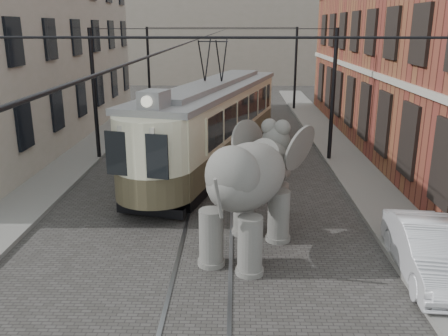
{
  "coord_description": "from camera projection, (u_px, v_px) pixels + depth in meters",
  "views": [
    {
      "loc": [
        0.82,
        -15.5,
        6.08
      ],
      "look_at": [
        0.5,
        -2.25,
        2.1
      ],
      "focal_mm": 38.14,
      "sensor_mm": 36.0,
      "label": 1
    }
  ],
  "objects": [
    {
      "name": "ground",
      "position": [
        211.0,
        207.0,
        16.61
      ],
      "size": [
        120.0,
        120.0,
        0.0
      ],
      "primitive_type": "plane",
      "color": "#403D3B"
    },
    {
      "name": "tram_rails",
      "position": [
        211.0,
        207.0,
        16.61
      ],
      "size": [
        1.54,
        80.0,
        0.02
      ],
      "primitive_type": null,
      "color": "slate",
      "rests_on": "ground"
    },
    {
      "name": "sidewalk_right",
      "position": [
        384.0,
        206.0,
        16.45
      ],
      "size": [
        2.0,
        60.0,
        0.15
      ],
      "primitive_type": "cube",
      "color": "slate",
      "rests_on": "ground"
    },
    {
      "name": "sidewalk_left",
      "position": [
        27.0,
        203.0,
        16.74
      ],
      "size": [
        2.0,
        60.0,
        0.15
      ],
      "primitive_type": "cube",
      "color": "slate",
      "rests_on": "ground"
    },
    {
      "name": "brick_building",
      "position": [
        444.0,
        27.0,
        23.25
      ],
      "size": [
        8.0,
        26.0,
        12.0
      ],
      "primitive_type": "cube",
      "color": "maroon",
      "rests_on": "ground"
    },
    {
      "name": "stucco_building",
      "position": [
        11.0,
        47.0,
        25.0
      ],
      "size": [
        7.0,
        24.0,
        10.0
      ],
      "primitive_type": "cube",
      "color": "#A09684",
      "rests_on": "ground"
    },
    {
      "name": "distant_block",
      "position": [
        229.0,
        17.0,
        52.9
      ],
      "size": [
        28.0,
        10.0,
        14.0
      ],
      "primitive_type": "cube",
      "color": "#A09684",
      "rests_on": "ground"
    },
    {
      "name": "catenary",
      "position": [
        212.0,
        100.0,
        20.54
      ],
      "size": [
        11.0,
        30.2,
        6.0
      ],
      "primitive_type": null,
      "color": "black",
      "rests_on": "ground"
    },
    {
      "name": "tram",
      "position": [
        213.0,
        104.0,
        21.07
      ],
      "size": [
        6.39,
        14.08,
        5.48
      ],
      "primitive_type": null,
      "rotation": [
        0.0,
        0.0,
        -0.27
      ],
      "color": "beige",
      "rests_on": "ground"
    },
    {
      "name": "elephant",
      "position": [
        247.0,
        194.0,
        12.85
      ],
      "size": [
        5.1,
        6.37,
        3.42
      ],
      "primitive_type": null,
      "rotation": [
        0.0,
        0.0,
        -0.42
      ],
      "color": "#5F5D58",
      "rests_on": "ground"
    },
    {
      "name": "parked_car",
      "position": [
        430.0,
        251.0,
        11.85
      ],
      "size": [
        1.72,
        4.25,
        1.37
      ],
      "primitive_type": "imported",
      "rotation": [
        0.0,
        0.0,
        -0.06
      ],
      "color": "silver",
      "rests_on": "ground"
    }
  ]
}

